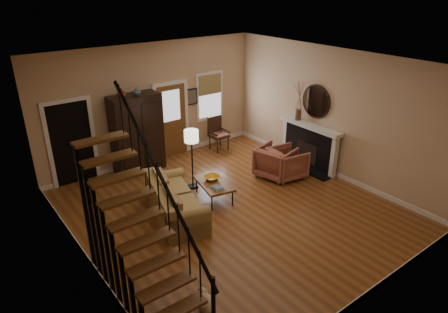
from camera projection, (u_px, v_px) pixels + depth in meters
room at (172, 130)px, 9.51m from camera, size 7.00×7.33×3.30m
staircase at (139, 214)px, 5.94m from camera, size 0.94×2.80×3.20m
fireplace at (310, 142)px, 10.86m from camera, size 0.33×1.95×2.30m
armoire at (137, 134)px, 10.54m from camera, size 1.30×0.60×2.10m
vase_a at (122, 93)px, 9.80m from camera, size 0.24×0.24×0.25m
vase_b at (137, 91)px, 10.02m from camera, size 0.20×0.20×0.21m
sofa at (176, 201)px, 8.67m from camera, size 1.41×2.24×0.77m
coffee_table at (214, 190)px, 9.46m from camera, size 0.87×1.22×0.42m
bowl at (212, 178)px, 9.49m from camera, size 0.38×0.38×0.09m
books at (217, 188)px, 9.08m from camera, size 0.20×0.28×0.05m
armchair_left at (287, 163)px, 10.40m from camera, size 1.00×0.98×0.80m
armchair_right at (275, 162)px, 10.44m from camera, size 1.09×1.07×0.82m
floor_lamp at (192, 159)px, 9.74m from camera, size 0.43×0.43×1.52m
side_chair at (219, 134)px, 12.03m from camera, size 0.54×0.54×1.02m
dog at (206, 305)px, 6.20m from camera, size 0.42×0.52×0.33m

